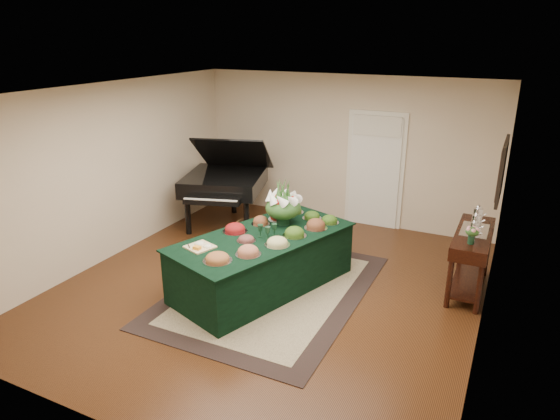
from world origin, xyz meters
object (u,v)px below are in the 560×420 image
at_px(grand_piano, 225,181).
at_px(buffet_table, 263,262).
at_px(floral_centerpiece, 283,203).
at_px(mahogany_sideboard, 472,245).

bearing_deg(grand_piano, buffet_table, -46.63).
height_order(floral_centerpiece, grand_piano, grand_piano).
height_order(grand_piano, mahogany_sideboard, grand_piano).
distance_m(floral_centerpiece, grand_piano, 2.26).
bearing_deg(grand_piano, floral_centerpiece, -36.30).
height_order(buffet_table, floral_centerpiece, floral_centerpiece).
bearing_deg(buffet_table, grand_piano, 133.37).
relative_size(buffet_table, floral_centerpiece, 5.32).
relative_size(floral_centerpiece, mahogany_sideboard, 0.38).
xyz_separation_m(buffet_table, grand_piano, (-1.76, 1.86, 0.44)).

